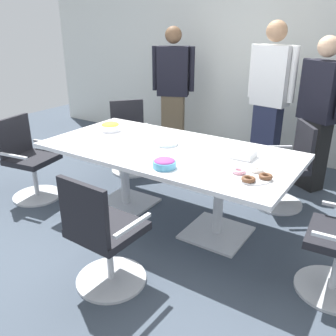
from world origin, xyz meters
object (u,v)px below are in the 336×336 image
(person_standing_2, at_px, (318,114))
(napkin_pile, at_px, (243,154))
(office_chair_0, at_px, (130,141))
(office_chair_4, at_px, (286,170))
(office_chair_2, at_px, (103,239))
(person_standing_0, at_px, (173,89))
(snack_bowl_chips_yellow, at_px, (110,127))
(conference_table, at_px, (168,161))
(snack_bowl_candy_mix, at_px, (164,163))
(person_standing_1, at_px, (270,97))
(donut_platter, at_px, (252,175))
(office_chair_1, at_px, (29,163))
(plate_stack, at_px, (166,143))

(person_standing_2, relative_size, napkin_pile, 9.12)
(office_chair_0, bearing_deg, office_chair_4, 133.77)
(office_chair_4, xyz_separation_m, person_standing_2, (0.11, 0.63, 0.50))
(office_chair_2, xyz_separation_m, office_chair_4, (0.71, 2.04, 0.00))
(person_standing_0, height_order, snack_bowl_chips_yellow, person_standing_0)
(office_chair_0, relative_size, napkin_pile, 4.79)
(person_standing_2, xyz_separation_m, snack_bowl_chips_yellow, (-1.84, -1.42, -0.10))
(conference_table, relative_size, snack_bowl_chips_yellow, 11.04)
(napkin_pile, bearing_deg, snack_bowl_candy_mix, -127.49)
(person_standing_0, distance_m, person_standing_1, 1.44)
(office_chair_2, bearing_deg, office_chair_4, 72.52)
(office_chair_2, relative_size, donut_platter, 2.87)
(person_standing_1, bearing_deg, person_standing_2, 176.57)
(person_standing_1, relative_size, snack_bowl_chips_yellow, 8.66)
(office_chair_2, height_order, person_standing_2, person_standing_2)
(conference_table, relative_size, person_standing_0, 1.33)
(office_chair_1, height_order, donut_platter, office_chair_1)
(snack_bowl_chips_yellow, bearing_deg, person_standing_2, 37.76)
(office_chair_2, height_order, snack_bowl_chips_yellow, office_chair_2)
(donut_platter, bearing_deg, snack_bowl_candy_mix, -162.96)
(office_chair_2, relative_size, person_standing_1, 0.48)
(person_standing_0, xyz_separation_m, snack_bowl_chips_yellow, (0.22, -1.61, -0.15))
(person_standing_2, bearing_deg, person_standing_0, 25.63)
(office_chair_2, relative_size, snack_bowl_chips_yellow, 4.18)
(snack_bowl_candy_mix, bearing_deg, office_chair_0, 138.10)
(person_standing_2, distance_m, napkin_pile, 1.44)
(person_standing_2, bearing_deg, office_chair_0, 50.05)
(person_standing_0, bearing_deg, napkin_pile, 115.09)
(office_chair_1, distance_m, person_standing_1, 2.95)
(person_standing_0, relative_size, snack_bowl_chips_yellow, 8.31)
(plate_stack, bearing_deg, snack_bowl_candy_mix, -57.89)
(plate_stack, bearing_deg, snack_bowl_chips_yellow, 175.71)
(conference_table, relative_size, office_chair_0, 2.64)
(donut_platter, xyz_separation_m, napkin_pile, (-0.23, 0.38, 0.01))
(office_chair_0, bearing_deg, office_chair_1, 21.59)
(conference_table, height_order, office_chair_0, office_chair_0)
(donut_platter, bearing_deg, office_chair_0, 153.33)
(office_chair_0, xyz_separation_m, snack_bowl_chips_yellow, (0.29, -0.68, 0.39))
(person_standing_2, bearing_deg, office_chair_2, 103.50)
(office_chair_4, relative_size, person_standing_2, 0.53)
(person_standing_1, relative_size, person_standing_2, 1.09)
(office_chair_4, distance_m, person_standing_0, 2.17)
(plate_stack, xyz_separation_m, napkin_pile, (0.76, 0.08, 0.02))
(office_chair_4, bearing_deg, snack_bowl_candy_mix, 119.71)
(person_standing_0, height_order, person_standing_2, person_standing_0)
(office_chair_1, height_order, person_standing_2, person_standing_2)
(office_chair_1, relative_size, donut_platter, 2.87)
(conference_table, bearing_deg, office_chair_4, 46.92)
(person_standing_0, xyz_separation_m, napkin_pile, (1.75, -1.59, -0.16))
(office_chair_2, relative_size, person_standing_2, 0.53)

